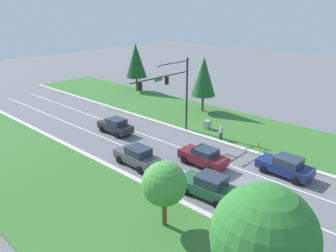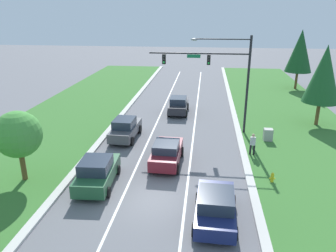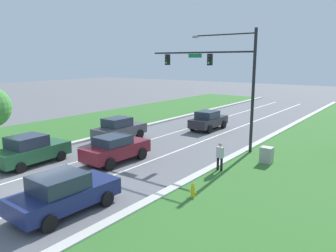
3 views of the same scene
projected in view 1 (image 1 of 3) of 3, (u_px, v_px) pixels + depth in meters
The scene contains 19 objects.
ground_plane at pixel (248, 184), 26.12m from camera, with size 160.00×160.00×0.00m, color slate.
curb_strip_right at pixel (279, 160), 30.00m from camera, with size 0.50×90.00×0.15m.
curb_strip_left at pixel (206, 215), 22.18m from camera, with size 0.50×90.00×0.15m.
grass_verge_right at pixel (302, 144), 33.65m from camera, with size 10.00×90.00×0.08m.
lane_stripe_inner_left at pixel (236, 193), 24.87m from camera, with size 0.14×81.00×0.01m.
lane_stripe_inner_right at pixel (259, 176), 27.36m from camera, with size 0.14×81.00×0.01m.
traffic_signal_mast at pixel (173, 86), 34.12m from camera, with size 8.28×0.41×8.22m.
burgundy_sedan at pixel (203, 156), 28.90m from camera, with size 2.12×4.44×1.69m.
graphite_sedan at pixel (137, 156), 28.90m from camera, with size 2.06×4.57×1.80m.
navy_sedan at pixel (285, 166), 27.24m from camera, with size 2.24×4.54×1.69m.
charcoal_sedan at pixel (116, 126), 36.31m from camera, with size 1.97×4.34×1.74m.
forest_sedan at pixel (209, 186), 24.14m from camera, with size 2.27×4.56×1.79m.
utility_cabinet at pixel (207, 125), 37.56m from camera, with size 0.70×0.60×1.06m.
pedestrian at pixel (221, 132), 34.42m from camera, with size 0.42×0.30×1.69m.
fire_hydrant at pixel (259, 145), 32.61m from camera, with size 0.34×0.20×0.70m.
conifer_near_right_tree at pixel (204, 76), 42.49m from camera, with size 3.18×3.18×7.32m.
oak_near_left_tree at pixel (164, 184), 20.14m from camera, with size 2.84×2.84×4.51m.
conifer_far_right_tree at pixel (136, 61), 53.02m from camera, with size 3.38×3.38×7.78m.
oak_far_left_tree at pixel (264, 237), 14.32m from camera, with size 4.79×4.79×6.26m.
Camera 1 is at (-21.25, -10.73, 13.36)m, focal length 35.00 mm.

